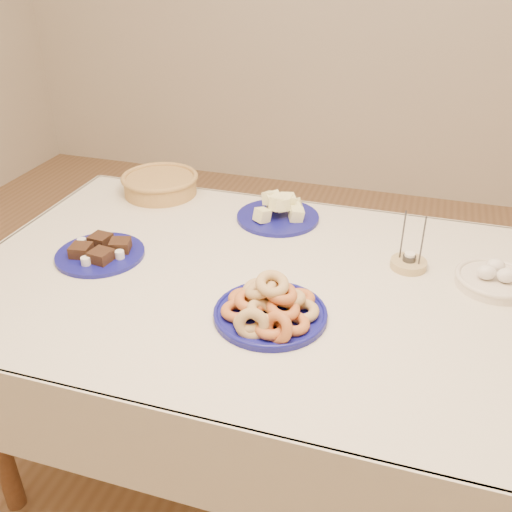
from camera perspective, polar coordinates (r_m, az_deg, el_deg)
name	(u,v)px	position (r m, az deg, el deg)	size (l,w,h in m)	color
ground	(260,460)	(2.12, 0.43, -19.71)	(5.00, 5.00, 0.00)	brown
dining_table	(261,309)	(1.68, 0.51, -5.29)	(1.71, 1.11, 0.75)	brown
donut_platter	(270,308)	(1.44, 1.43, -5.20)	(0.30, 0.30, 0.13)	navy
melon_plate	(279,211)	(1.94, 2.35, 4.51)	(0.34, 0.34, 0.10)	navy
brownie_plate	(100,252)	(1.78, -15.31, 0.38)	(0.27, 0.27, 0.05)	navy
wicker_basket	(160,184)	(2.16, -9.56, 7.16)	(0.37, 0.37, 0.08)	olive
candle_holder	(409,263)	(1.72, 15.02, -0.65)	(0.14, 0.14, 0.17)	tan
egg_bowl	(494,279)	(1.71, 22.70, -2.13)	(0.25, 0.25, 0.07)	beige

